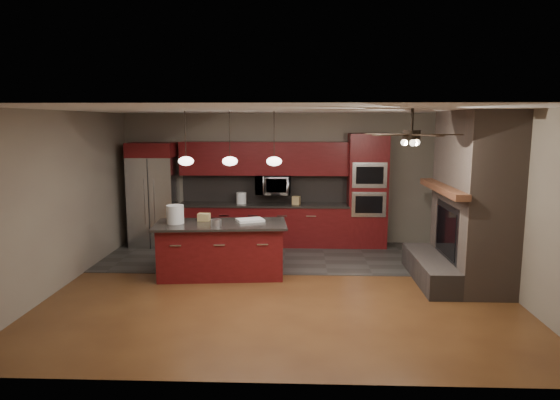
{
  "coord_description": "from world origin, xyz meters",
  "views": [
    {
      "loc": [
        0.27,
        -7.7,
        2.63
      ],
      "look_at": [
        -0.05,
        0.6,
        1.32
      ],
      "focal_mm": 32.0,
      "sensor_mm": 36.0,
      "label": 1
    }
  ],
  "objects_px": {
    "counter_box": "(296,200)",
    "oven_tower": "(367,191)",
    "kitchen_island": "(221,249)",
    "counter_bucket": "(241,198)",
    "refrigerator": "(154,195)",
    "paint_tray": "(250,220)",
    "microwave": "(273,185)",
    "white_bucket": "(175,214)",
    "paint_can": "(216,223)",
    "cardboard_box": "(204,217)"
  },
  "relations": [
    {
      "from": "microwave",
      "to": "counter_bucket",
      "type": "height_order",
      "value": "microwave"
    },
    {
      "from": "kitchen_island",
      "to": "counter_bucket",
      "type": "relative_size",
      "value": 9.71
    },
    {
      "from": "kitchen_island",
      "to": "paint_can",
      "type": "height_order",
      "value": "paint_can"
    },
    {
      "from": "microwave",
      "to": "cardboard_box",
      "type": "xyz_separation_m",
      "value": [
        -1.1,
        -2.01,
        -0.32
      ]
    },
    {
      "from": "refrigerator",
      "to": "paint_tray",
      "type": "height_order",
      "value": "refrigerator"
    },
    {
      "from": "microwave",
      "to": "refrigerator",
      "type": "height_order",
      "value": "refrigerator"
    },
    {
      "from": "counter_box",
      "to": "refrigerator",
      "type": "bearing_deg",
      "value": -162.46
    },
    {
      "from": "paint_can",
      "to": "counter_bucket",
      "type": "xyz_separation_m",
      "value": [
        0.14,
        2.41,
        0.04
      ]
    },
    {
      "from": "paint_can",
      "to": "microwave",
      "type": "bearing_deg",
      "value": 71.75
    },
    {
      "from": "paint_tray",
      "to": "refrigerator",
      "type": "bearing_deg",
      "value": 117.74
    },
    {
      "from": "microwave",
      "to": "white_bucket",
      "type": "bearing_deg",
      "value": -124.32
    },
    {
      "from": "kitchen_island",
      "to": "paint_can",
      "type": "distance_m",
      "value": 0.57
    },
    {
      "from": "paint_can",
      "to": "cardboard_box",
      "type": "bearing_deg",
      "value": 122.98
    },
    {
      "from": "microwave",
      "to": "cardboard_box",
      "type": "height_order",
      "value": "microwave"
    },
    {
      "from": "microwave",
      "to": "refrigerator",
      "type": "bearing_deg",
      "value": -177.03
    },
    {
      "from": "cardboard_box",
      "to": "counter_bucket",
      "type": "bearing_deg",
      "value": 81.83
    },
    {
      "from": "white_bucket",
      "to": "paint_tray",
      "type": "relative_size",
      "value": 0.7
    },
    {
      "from": "microwave",
      "to": "white_bucket",
      "type": "xyz_separation_m",
      "value": [
        -1.54,
        -2.25,
        -0.22
      ]
    },
    {
      "from": "microwave",
      "to": "counter_bucket",
      "type": "relative_size",
      "value": 3.09
    },
    {
      "from": "microwave",
      "to": "counter_box",
      "type": "distance_m",
      "value": 0.59
    },
    {
      "from": "kitchen_island",
      "to": "cardboard_box",
      "type": "distance_m",
      "value": 0.64
    },
    {
      "from": "microwave",
      "to": "counter_bucket",
      "type": "distance_m",
      "value": 0.73
    },
    {
      "from": "microwave",
      "to": "kitchen_island",
      "type": "distance_m",
      "value": 2.49
    },
    {
      "from": "paint_tray",
      "to": "cardboard_box",
      "type": "relative_size",
      "value": 2.2
    },
    {
      "from": "paint_tray",
      "to": "counter_box",
      "type": "distance_m",
      "value": 2.09
    },
    {
      "from": "refrigerator",
      "to": "paint_can",
      "type": "relative_size",
      "value": 12.6
    },
    {
      "from": "refrigerator",
      "to": "cardboard_box",
      "type": "distance_m",
      "value": 2.37
    },
    {
      "from": "paint_can",
      "to": "counter_box",
      "type": "relative_size",
      "value": 1.01
    },
    {
      "from": "oven_tower",
      "to": "kitchen_island",
      "type": "relative_size",
      "value": 1.04
    },
    {
      "from": "oven_tower",
      "to": "counter_box",
      "type": "relative_size",
      "value": 13.79
    },
    {
      "from": "microwave",
      "to": "paint_can",
      "type": "xyz_separation_m",
      "value": [
        -0.81,
        -2.46,
        -0.32
      ]
    },
    {
      "from": "white_bucket",
      "to": "cardboard_box",
      "type": "bearing_deg",
      "value": 28.58
    },
    {
      "from": "oven_tower",
      "to": "paint_tray",
      "type": "distance_m",
      "value": 3.02
    },
    {
      "from": "refrigerator",
      "to": "counter_bucket",
      "type": "bearing_deg",
      "value": 2.5
    },
    {
      "from": "counter_box",
      "to": "microwave",
      "type": "bearing_deg",
      "value": -174.56
    },
    {
      "from": "counter_box",
      "to": "kitchen_island",
      "type": "bearing_deg",
      "value": -104.06
    },
    {
      "from": "white_bucket",
      "to": "paint_tray",
      "type": "bearing_deg",
      "value": 9.84
    },
    {
      "from": "kitchen_island",
      "to": "white_bucket",
      "type": "height_order",
      "value": "white_bucket"
    },
    {
      "from": "kitchen_island",
      "to": "paint_tray",
      "type": "xyz_separation_m",
      "value": [
        0.49,
        0.17,
        0.48
      ]
    },
    {
      "from": "counter_box",
      "to": "oven_tower",
      "type": "bearing_deg",
      "value": 18.59
    },
    {
      "from": "cardboard_box",
      "to": "oven_tower",
      "type": "bearing_deg",
      "value": 36.54
    },
    {
      "from": "white_bucket",
      "to": "counter_box",
      "type": "bearing_deg",
      "value": 46.7
    },
    {
      "from": "cardboard_box",
      "to": "counter_bucket",
      "type": "distance_m",
      "value": 2.01
    },
    {
      "from": "paint_can",
      "to": "paint_tray",
      "type": "xyz_separation_m",
      "value": [
        0.52,
        0.42,
        -0.04
      ]
    },
    {
      "from": "counter_box",
      "to": "white_bucket",
      "type": "bearing_deg",
      "value": -116.35
    },
    {
      "from": "cardboard_box",
      "to": "paint_can",
      "type": "bearing_deg",
      "value": -52.97
    },
    {
      "from": "kitchen_island",
      "to": "cardboard_box",
      "type": "bearing_deg",
      "value": 143.22
    },
    {
      "from": "kitchen_island",
      "to": "counter_bucket",
      "type": "bearing_deg",
      "value": 81.88
    },
    {
      "from": "microwave",
      "to": "counter_box",
      "type": "xyz_separation_m",
      "value": [
        0.49,
        -0.1,
        -0.31
      ]
    },
    {
      "from": "white_bucket",
      "to": "paint_can",
      "type": "xyz_separation_m",
      "value": [
        0.73,
        -0.2,
        -0.1
      ]
    }
  ]
}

